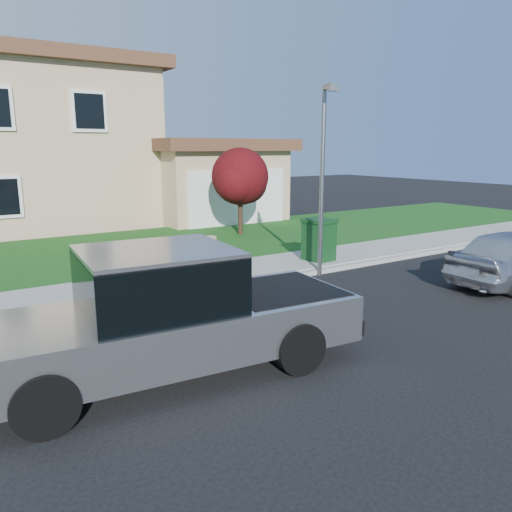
# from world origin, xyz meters

# --- Properties ---
(ground) EXTENTS (80.00, 80.00, 0.00)m
(ground) POSITION_xyz_m (0.00, 0.00, 0.00)
(ground) COLOR black
(ground) RESTS_ON ground
(curb) EXTENTS (40.00, 0.20, 0.12)m
(curb) POSITION_xyz_m (1.00, 2.90, 0.06)
(curb) COLOR gray
(curb) RESTS_ON ground
(sidewalk) EXTENTS (40.00, 2.00, 0.15)m
(sidewalk) POSITION_xyz_m (1.00, 4.00, 0.07)
(sidewalk) COLOR gray
(sidewalk) RESTS_ON ground
(lawn) EXTENTS (40.00, 7.00, 0.10)m
(lawn) POSITION_xyz_m (1.00, 8.50, 0.05)
(lawn) COLOR #194B15
(lawn) RESTS_ON ground
(house) EXTENTS (14.00, 11.30, 6.85)m
(house) POSITION_xyz_m (1.31, 16.38, 3.17)
(house) COLOR tan
(house) RESTS_ON ground
(pickup_truck) EXTENTS (5.90, 2.46, 1.89)m
(pickup_truck) POSITION_xyz_m (-1.59, -0.51, 0.88)
(pickup_truck) COLOR black
(pickup_truck) RESTS_ON ground
(woman) EXTENTS (0.66, 0.53, 1.73)m
(woman) POSITION_xyz_m (-0.16, 0.80, 0.82)
(woman) COLOR #BE7368
(woman) RESTS_ON ground
(ornamental_tree) EXTENTS (2.33, 2.10, 3.20)m
(ornamental_tree) POSITION_xyz_m (5.39, 8.90, 2.14)
(ornamental_tree) COLOR black
(ornamental_tree) RESTS_ON lawn
(trash_bin) EXTENTS (0.83, 0.92, 1.18)m
(trash_bin) POSITION_xyz_m (4.78, 3.67, 0.75)
(trash_bin) COLOR #0E3515
(trash_bin) RESTS_ON sidewalk
(street_lamp) EXTENTS (0.34, 0.62, 4.76)m
(street_lamp) POSITION_xyz_m (4.04, 2.70, 2.72)
(street_lamp) COLOR slate
(street_lamp) RESTS_ON ground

